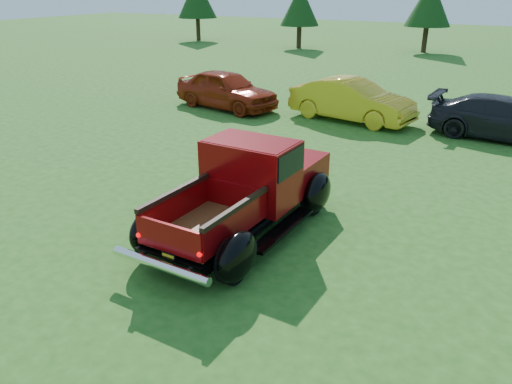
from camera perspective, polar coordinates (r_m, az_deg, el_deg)
name	(u,v)px	position (r m, az deg, el deg)	size (l,w,h in m)	color
ground	(263,241)	(9.83, 0.81, -5.66)	(120.00, 120.00, 0.00)	#235317
tree_west	(300,5)	(40.03, 5.05, 20.49)	(2.94, 2.94, 4.60)	#332114
tree_mid_left	(429,3)	(39.32, 19.21, 19.76)	(3.20, 3.20, 5.00)	#332114
pickup_truck	(251,186)	(10.10, -0.53, 0.65)	(2.52, 5.06, 1.85)	black
show_car_red	(226,89)	(20.32, -3.42, 11.63)	(1.78, 4.43, 1.51)	maroon
show_car_yellow	(352,100)	(18.70, 10.88, 10.27)	(1.59, 4.55, 1.50)	gold
show_car_grey	(504,118)	(18.00, 26.51, 7.54)	(1.88, 4.63, 1.34)	black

